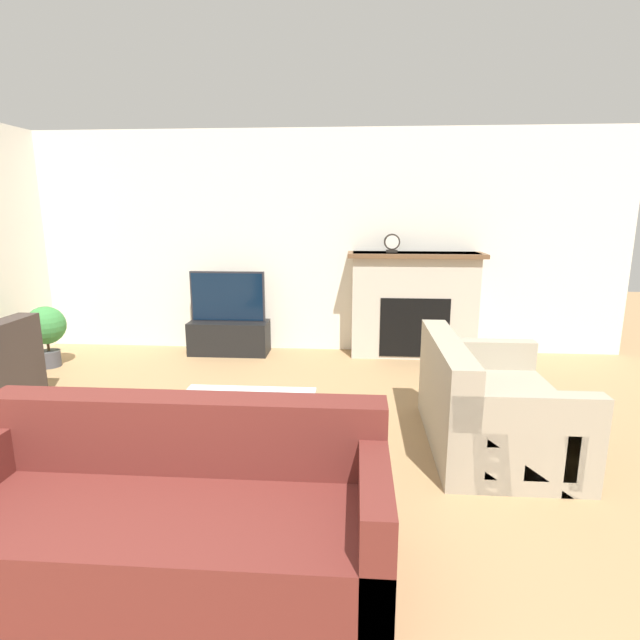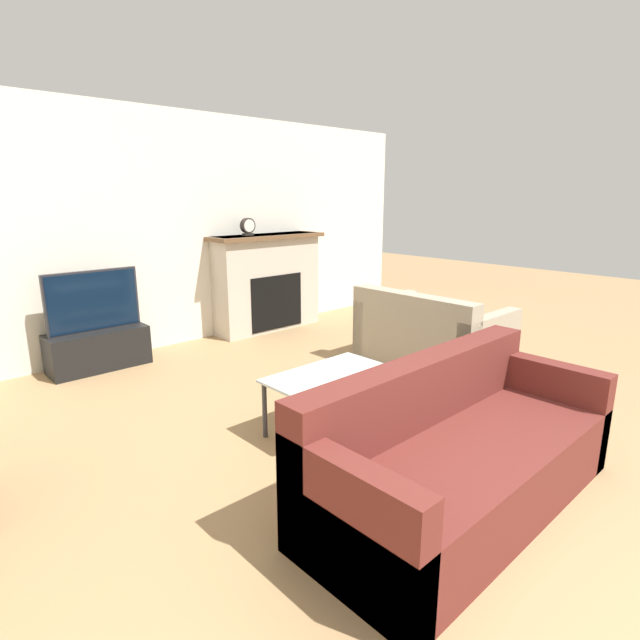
{
  "view_description": "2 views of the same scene",
  "coord_description": "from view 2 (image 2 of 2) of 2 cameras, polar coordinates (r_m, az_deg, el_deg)",
  "views": [
    {
      "loc": [
        1.1,
        -1.16,
        1.77
      ],
      "look_at": [
        0.82,
        2.81,
        0.88
      ],
      "focal_mm": 28.0,
      "sensor_mm": 36.0,
      "label": 1
    },
    {
      "loc": [
        -2.12,
        -0.44,
        1.76
      ],
      "look_at": [
        0.75,
        2.66,
        0.7
      ],
      "focal_mm": 28.0,
      "sensor_mm": 36.0,
      "label": 2
    }
  ],
  "objects": [
    {
      "name": "tv",
      "position": [
        5.53,
        -24.52,
        2.0
      ],
      "size": [
        0.91,
        0.06,
        0.62
      ],
      "color": "#232328",
      "rests_on": "tv_stand"
    },
    {
      "name": "couch_loveseat",
      "position": [
        5.33,
        12.47,
        -2.23
      ],
      "size": [
        0.96,
        1.41,
        0.82
      ],
      "rotation": [
        0.0,
        0.0,
        1.57
      ],
      "color": "#9E937F",
      "rests_on": "ground_plane"
    },
    {
      "name": "mantel_clock",
      "position": [
        6.41,
        -8.26,
        10.54
      ],
      "size": [
        0.19,
        0.07,
        0.22
      ],
      "color": "#28231E",
      "rests_on": "fireplace"
    },
    {
      "name": "wall_back",
      "position": [
        5.89,
        -21.99,
        9.14
      ],
      "size": [
        8.74,
        0.06,
        2.7
      ],
      "color": "silver",
      "rests_on": "ground_plane"
    },
    {
      "name": "ground_plane",
      "position": [
        2.79,
        30.42,
        -27.21
      ],
      "size": [
        20.0,
        20.0,
        0.0
      ],
      "primitive_type": "plane",
      "color": "#9E7A51"
    },
    {
      "name": "coffee_table",
      "position": [
        3.78,
        1.28,
        -6.89
      ],
      "size": [
        0.96,
        0.58,
        0.45
      ],
      "color": "#333338",
      "rests_on": "ground_plane"
    },
    {
      "name": "tv_stand",
      "position": [
        5.65,
        -24.0,
        -3.09
      ],
      "size": [
        0.97,
        0.4,
        0.41
      ],
      "color": "black",
      "rests_on": "ground_plane"
    },
    {
      "name": "fireplace",
      "position": [
        6.65,
        -6.03,
        4.51
      ],
      "size": [
        1.6,
        0.45,
        1.26
      ],
      "color": "#BCB2A3",
      "rests_on": "ground_plane"
    },
    {
      "name": "couch_sectional",
      "position": [
        3.09,
        15.5,
        -14.74
      ],
      "size": [
        2.07,
        0.85,
        0.82
      ],
      "color": "#5B231E",
      "rests_on": "ground_plane"
    }
  ]
}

